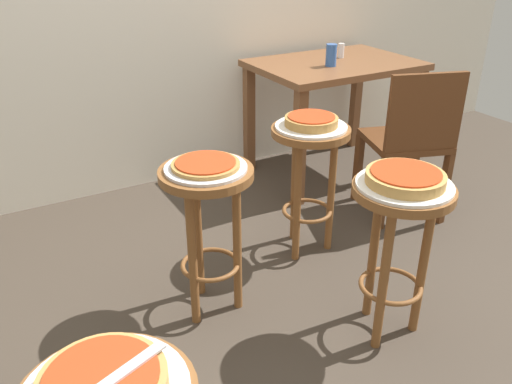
% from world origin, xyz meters
% --- Properties ---
extents(ground_plane, '(6.00, 6.00, 0.00)m').
position_xyz_m(ground_plane, '(0.00, 0.00, 0.00)').
color(ground_plane, '#42382D').
extents(pizza_foreground, '(0.26, 0.26, 0.05)m').
position_xyz_m(pizza_foreground, '(-0.88, -0.64, 0.69)').
color(pizza_foreground, tan).
rests_on(pizza_foreground, serving_plate_foreground).
extents(stool_middle, '(0.37, 0.37, 0.65)m').
position_xyz_m(stool_middle, '(0.31, -0.22, 0.48)').
color(stool_middle, brown).
rests_on(stool_middle, ground_plane).
extents(serving_plate_middle, '(0.35, 0.35, 0.01)m').
position_xyz_m(serving_plate_middle, '(0.31, -0.22, 0.66)').
color(serving_plate_middle, white).
rests_on(serving_plate_middle, stool_middle).
extents(pizza_middle, '(0.28, 0.28, 0.05)m').
position_xyz_m(pizza_middle, '(0.31, -0.22, 0.69)').
color(pizza_middle, tan).
rests_on(pizza_middle, serving_plate_middle).
extents(stool_leftside, '(0.37, 0.37, 0.65)m').
position_xyz_m(stool_leftside, '(-0.25, 0.26, 0.48)').
color(stool_leftside, brown).
rests_on(stool_leftside, ground_plane).
extents(serving_plate_leftside, '(0.32, 0.32, 0.01)m').
position_xyz_m(serving_plate_leftside, '(-0.25, 0.26, 0.66)').
color(serving_plate_leftside, silver).
rests_on(serving_plate_leftside, stool_leftside).
extents(pizza_leftside, '(0.26, 0.26, 0.02)m').
position_xyz_m(pizza_leftside, '(-0.25, 0.26, 0.68)').
color(pizza_leftside, '#B78442').
rests_on(pizza_leftside, serving_plate_leftside).
extents(stool_rear, '(0.37, 0.37, 0.65)m').
position_xyz_m(stool_rear, '(0.37, 0.45, 0.48)').
color(stool_rear, brown).
rests_on(stool_rear, ground_plane).
extents(serving_plate_rear, '(0.34, 0.34, 0.01)m').
position_xyz_m(serving_plate_rear, '(0.37, 0.45, 0.66)').
color(serving_plate_rear, white).
rests_on(serving_plate_rear, stool_rear).
extents(pizza_rear, '(0.25, 0.25, 0.05)m').
position_xyz_m(pizza_rear, '(0.37, 0.45, 0.69)').
color(pizza_rear, '#B78442').
rests_on(pizza_rear, serving_plate_rear).
extents(dining_table, '(0.99, 0.69, 0.74)m').
position_xyz_m(dining_table, '(1.05, 1.18, 0.62)').
color(dining_table, brown).
rests_on(dining_table, ground_plane).
extents(cup_near_edge, '(0.06, 0.06, 0.13)m').
position_xyz_m(cup_near_edge, '(0.96, 1.10, 0.80)').
color(cup_near_edge, '#3360B2').
rests_on(cup_near_edge, dining_table).
extents(condiment_shaker, '(0.04, 0.04, 0.09)m').
position_xyz_m(condiment_shaker, '(1.15, 1.25, 0.79)').
color(condiment_shaker, white).
rests_on(condiment_shaker, dining_table).
extents(wooden_chair, '(0.51, 0.51, 0.85)m').
position_xyz_m(wooden_chair, '(1.04, 0.47, 0.47)').
color(wooden_chair, '#5B3319').
rests_on(wooden_chair, ground_plane).
extents(pizza_server_knife, '(0.21, 0.10, 0.01)m').
position_xyz_m(pizza_server_knife, '(-0.85, -0.66, 0.71)').
color(pizza_server_knife, silver).
rests_on(pizza_server_knife, pizza_foreground).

